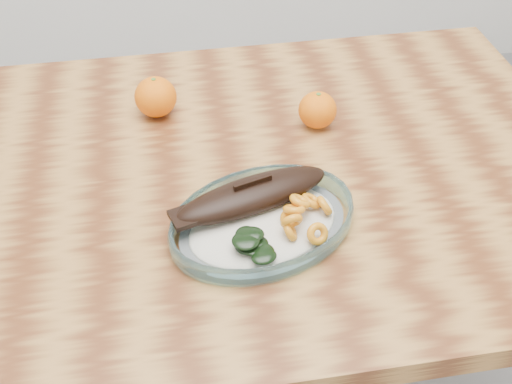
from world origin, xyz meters
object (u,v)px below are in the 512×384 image
(dining_table, at_px, (233,214))
(orange_left, at_px, (156,97))
(plated_meal, at_px, (262,219))
(orange_right, at_px, (317,110))

(dining_table, bearing_deg, orange_left, 121.79)
(plated_meal, bearing_deg, orange_left, 94.01)
(orange_left, distance_m, orange_right, 0.29)
(orange_left, height_order, orange_right, orange_left)
(dining_table, height_order, orange_left, orange_left)
(plated_meal, distance_m, orange_right, 0.27)
(orange_right, bearing_deg, orange_left, 163.29)
(plated_meal, xyz_separation_m, orange_left, (-0.14, 0.32, 0.02))
(dining_table, xyz_separation_m, orange_right, (0.16, 0.10, 0.13))
(plated_meal, xyz_separation_m, orange_right, (0.14, 0.24, 0.01))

